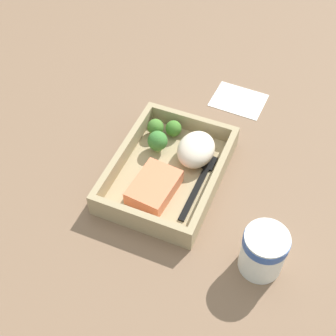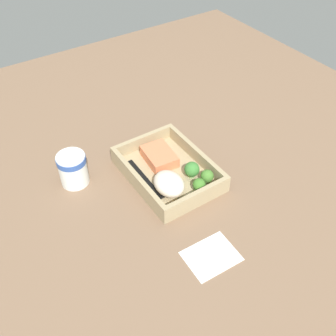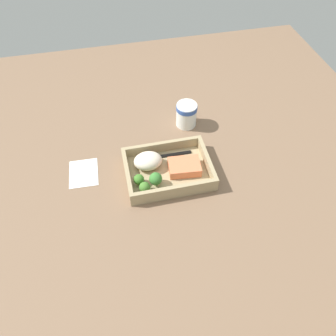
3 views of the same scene
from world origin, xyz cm
name	(u,v)px [view 2 (image 2 of 3)]	position (x,y,z in cm)	size (l,w,h in cm)	color
ground_plane	(168,178)	(0.00, 0.00, -1.00)	(160.00, 160.00, 2.00)	#7C5F48
takeout_tray	(168,174)	(0.00, 0.00, 0.60)	(25.89, 19.05, 1.20)	tan
tray_rim	(168,167)	(0.00, 0.00, 3.00)	(25.89, 19.05, 3.59)	tan
salmon_fillet	(159,156)	(-4.99, 0.59, 2.64)	(9.56, 6.90, 2.88)	#F17B51
mashed_potatoes	(169,184)	(5.50, -3.39, 3.58)	(8.71, 6.86, 4.77)	beige
broccoli_floret_1	(207,176)	(8.23, 6.09, 3.20)	(3.27, 3.27, 3.71)	#7DA262
broccoli_floret_2	(192,170)	(4.59, 4.06, 3.67)	(3.83, 3.83, 4.48)	#759A5C
broccoli_floret_3	(199,185)	(9.40, 2.75, 3.06)	(3.16, 3.16, 3.51)	#8AAD65
fork	(147,181)	(0.04, -6.23, 1.42)	(15.82, 2.25, 0.44)	black
paper_cup	(73,168)	(-11.13, -20.70, 4.78)	(7.19, 7.19, 8.57)	white
receipt_slip	(211,256)	(25.50, -5.91, 0.12)	(8.72, 11.02, 0.24)	white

